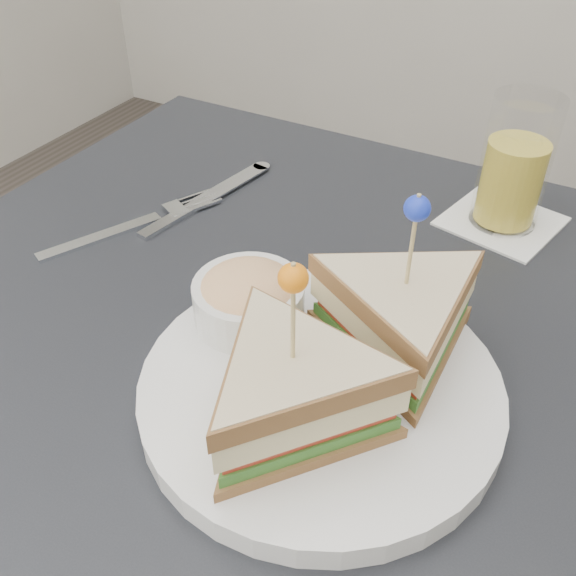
{
  "coord_description": "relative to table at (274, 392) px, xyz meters",
  "views": [
    {
      "loc": [
        0.22,
        -0.36,
        1.14
      ],
      "look_at": [
        0.01,
        0.01,
        0.8
      ],
      "focal_mm": 40.0,
      "sensor_mm": 36.0,
      "label": 1
    }
  ],
  "objects": [
    {
      "name": "table",
      "position": [
        0.0,
        0.0,
        0.0
      ],
      "size": [
        0.8,
        0.8,
        0.75
      ],
      "color": "black",
      "rests_on": "ground"
    },
    {
      "name": "plate_meal",
      "position": [
        0.08,
        -0.04,
        0.12
      ],
      "size": [
        0.37,
        0.37,
        0.17
      ],
      "rotation": [
        0.0,
        0.0,
        0.36
      ],
      "color": "white",
      "rests_on": "table"
    },
    {
      "name": "cutlery_fork",
      "position": [
        -0.22,
        0.08,
        0.08
      ],
      "size": [
        0.11,
        0.2,
        0.01
      ],
      "rotation": [
        0.0,
        0.0,
        -0.44
      ],
      "color": "white",
      "rests_on": "table"
    },
    {
      "name": "cutlery_knife",
      "position": [
        -0.18,
        0.15,
        0.08
      ],
      "size": [
        0.05,
        0.21,
        0.01
      ],
      "rotation": [
        0.0,
        0.0,
        -0.17
      ],
      "color": "silver",
      "rests_on": "table"
    },
    {
      "name": "drink_set",
      "position": [
        0.13,
        0.28,
        0.14
      ],
      "size": [
        0.14,
        0.14,
        0.14
      ],
      "rotation": [
        0.0,
        0.0,
        -0.22
      ],
      "color": "white",
      "rests_on": "table"
    }
  ]
}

